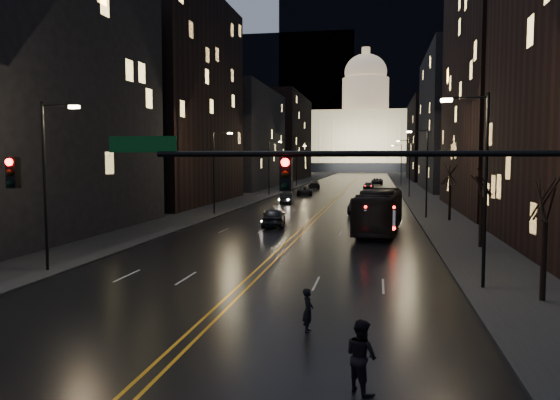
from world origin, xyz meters
The scene contains 37 objects.
ground centered at (0.00, 0.00, 0.00)m, with size 900.00×900.00×0.00m, color black.
road centered at (0.00, 130.00, 0.01)m, with size 20.00×320.00×0.02m, color black.
sidewalk_left centered at (-14.00, 130.00, 0.08)m, with size 8.00×320.00×0.16m, color black.
sidewalk_right centered at (14.00, 130.00, 0.08)m, with size 8.00×320.00×0.16m, color black.
center_line centered at (0.00, 130.00, 0.03)m, with size 0.62×320.00×0.01m, color orange.
building_left_near centered at (-21.00, 22.00, 11.00)m, with size 12.00×28.00×22.00m, color black.
building_left_mid centered at (-21.00, 54.00, 14.00)m, with size 12.00×30.00×28.00m, color black.
building_left_far centered at (-21.00, 92.00, 10.00)m, with size 12.00×34.00×20.00m, color black.
building_left_dist centered at (-21.00, 140.00, 12.00)m, with size 12.00×40.00×24.00m, color black.
building_right_tall centered at (21.00, 50.00, 19.00)m, with size 12.00×30.00×38.00m, color black.
building_right_mid centered at (21.00, 92.00, 13.00)m, with size 12.00×34.00×26.00m, color black.
building_right_dist centered at (21.00, 140.00, 11.00)m, with size 12.00×40.00×22.00m, color black.
mountain_ridge centered at (40.00, 380.00, 65.00)m, with size 520.00×60.00×130.00m, color black.
capitol centered at (0.00, 250.00, 17.15)m, with size 90.00×50.00×58.50m.
traffic_signal centered at (5.91, 0.00, 5.10)m, with size 17.29×0.45×7.00m.
streetlamp_right_near centered at (10.81, 10.00, 5.08)m, with size 2.13×0.25×9.00m.
streetlamp_left_near centered at (-10.81, 10.00, 5.08)m, with size 2.13×0.25×9.00m.
streetlamp_right_mid centered at (10.81, 40.00, 5.08)m, with size 2.13×0.25×9.00m.
streetlamp_left_mid centered at (-10.81, 40.00, 5.08)m, with size 2.13×0.25×9.00m.
streetlamp_right_far centered at (10.81, 70.00, 5.08)m, with size 2.13×0.25×9.00m.
streetlamp_left_far centered at (-10.81, 70.00, 5.08)m, with size 2.13×0.25×9.00m.
streetlamp_right_dist centered at (10.81, 100.00, 5.08)m, with size 2.13×0.25×9.00m.
streetlamp_left_dist centered at (-10.81, 100.00, 5.08)m, with size 2.13×0.25×9.00m.
tree_right_near centered at (13.00, 8.00, 4.53)m, with size 2.40×2.40×6.65m.
tree_right_mid centered at (13.00, 22.00, 4.53)m, with size 2.40×2.40×6.65m.
tree_right_far centered at (13.00, 38.00, 4.53)m, with size 2.40×2.40×6.65m.
bus centered at (6.36, 29.40, 1.76)m, with size 2.96×12.67×3.53m, color black.
oncoming_car_a centered at (-2.90, 31.55, 0.84)m, with size 1.99×4.95×1.69m, color black.
oncoming_car_b centered at (-5.82, 55.77, 0.71)m, with size 1.50×4.31×1.42m, color black.
oncoming_car_c centered at (-5.47, 72.06, 0.74)m, with size 2.45×5.32×1.48m, color black.
oncoming_car_d centered at (-6.24, 91.87, 0.82)m, with size 2.29×5.64×1.64m, color black.
receding_car_a centered at (4.24, 43.66, 0.86)m, with size 1.81×5.20×1.71m, color black.
receding_car_b centered at (7.29, 59.83, 0.69)m, with size 1.63×4.04×1.38m, color black.
receding_car_c centered at (4.45, 92.50, 0.66)m, with size 1.86×4.58×1.33m, color black.
receding_car_d centered at (6.12, 112.11, 0.77)m, with size 2.56×5.55×1.54m, color black.
pedestrian_a centered at (3.84, 2.61, 0.78)m, with size 0.57×0.37×1.55m, color black.
pedestrian_b centered at (5.81, -2.00, 0.96)m, with size 0.94×0.51×1.93m, color black.
Camera 1 is at (6.16, -15.91, 6.07)m, focal length 35.00 mm.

